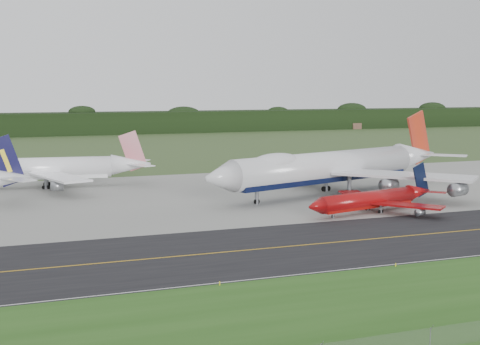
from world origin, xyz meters
name	(u,v)px	position (x,y,z in m)	size (l,w,h in m)	color
ground	(349,235)	(0.00, 0.00, 0.00)	(600.00, 600.00, 0.00)	#365025
taxiway	(361,240)	(0.00, -4.00, 0.01)	(400.00, 32.00, 0.02)	black
apron	(246,192)	(0.00, 51.00, 0.01)	(400.00, 78.00, 0.01)	gray
taxiway_centreline	(361,240)	(0.00, -4.00, 0.03)	(400.00, 0.40, 0.00)	#C48C12
taxiway_edge_line	(415,262)	(0.00, -19.50, 0.03)	(400.00, 0.25, 0.00)	silver
horizon_treeline	(105,124)	(0.00, 273.76, 5.47)	(700.00, 25.00, 12.00)	black
jet_ba_747	(333,167)	(19.00, 41.85, 6.64)	(75.74, 61.16, 19.52)	silver
jet_red_737	(374,199)	(15.87, 17.83, 2.61)	(34.57, 27.63, 9.45)	maroon
jet_star_tail	(45,169)	(-45.70, 76.68, 4.81)	(54.74, 45.45, 14.44)	white
edge_marker_left	(220,283)	(-30.71, -20.50, 0.25)	(0.16, 0.16, 0.50)	yellow
edge_marker_center	(396,265)	(-3.94, -20.50, 0.25)	(0.16, 0.16, 0.50)	yellow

